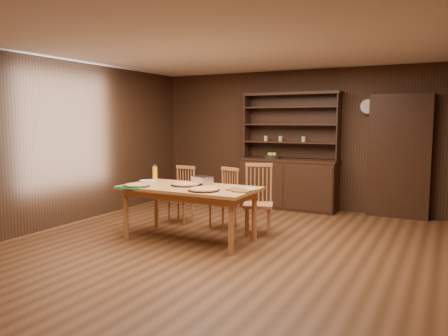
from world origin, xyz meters
The scene contains 20 objects.
floor centered at (0.00, 0.00, 0.00)m, with size 6.00×6.00×0.00m, color brown.
room_shell centered at (0.00, 0.00, 1.58)m, with size 6.00×6.00×6.00m.
china_hutch centered at (0.00, 2.75, 0.60)m, with size 1.84×0.52×2.17m.
doorway centered at (1.90, 2.90, 1.05)m, with size 1.00×0.18×2.10m, color black.
wall_clock centered at (1.35, 2.96, 1.90)m, with size 0.30×0.05×0.30m.
dining_table centered at (-0.51, 0.05, 0.67)m, with size 1.88×0.94×0.75m.
chair_left centered at (-1.19, 0.95, 0.48)m, with size 0.38×0.36×0.91m.
chair_center centered at (-0.39, 0.93, 0.49)m, with size 0.47×0.46×0.93m.
chair_right centered at (0.19, 0.84, 0.54)m, with size 0.53×0.52×1.03m.
pizza_left centered at (-1.15, -0.28, 0.77)m, with size 0.36×0.36×0.04m.
pizza_right centered at (-0.15, -0.17, 0.77)m, with size 0.42×0.42×0.04m.
pizza_center centered at (-0.61, 0.12, 0.77)m, with size 0.42×0.42×0.04m.
cooling_rack centered at (-1.18, -0.35, 0.76)m, with size 0.34×0.34×0.02m, color #0CA44D, non-canonical shape.
plate_left centered at (-1.33, 0.21, 0.76)m, with size 0.27×0.27×0.02m.
plate_right centered at (0.32, 0.17, 0.76)m, with size 0.23×0.23×0.02m.
foil_dish centered at (-0.47, 0.34, 0.81)m, with size 0.28×0.20×0.11m, color white.
juice_bottle centered at (-1.32, 0.37, 0.86)m, with size 0.07×0.07×0.24m.
pot_holder_a centered at (0.32, 0.01, 0.76)m, with size 0.21×0.21×0.02m, color #A41412.
pot_holder_b centered at (0.20, 0.08, 0.76)m, with size 0.21×0.21×0.02m, color #A41412.
fruit_bowl centered at (-0.32, 2.69, 0.98)m, with size 0.30×0.30×0.12m.
Camera 1 is at (2.67, -5.01, 1.66)m, focal length 35.00 mm.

